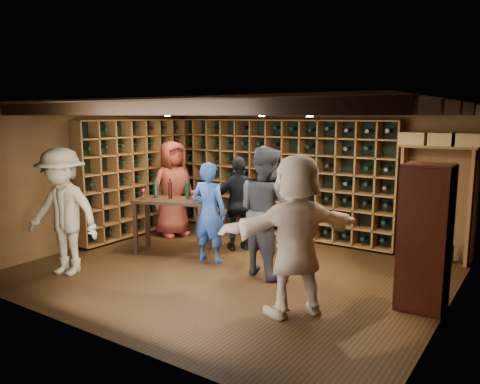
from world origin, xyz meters
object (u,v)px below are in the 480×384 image
Objects in this scene: tasting_table at (172,206)px; man_blue_shirt at (209,213)px; guest_red_floral at (173,189)px; guest_woman_black at (240,204)px; guest_beige at (296,235)px; guest_khaki at (63,212)px; man_grey_suit at (266,211)px; display_cabinet at (424,240)px.

man_blue_shirt is at bearing -26.28° from tasting_table.
tasting_table is at bearing -121.24° from guest_red_floral.
guest_red_floral reaches higher than man_blue_shirt.
guest_red_floral reaches higher than guest_woman_black.
guest_red_floral is 0.97× the size of guest_beige.
guest_red_floral is 2.59m from guest_khaki.
man_grey_suit is 1.38× the size of tasting_table.
guest_khaki is at bearing 13.32° from guest_woman_black.
guest_khaki is (0.15, -2.58, 0.01)m from guest_red_floral.
man_blue_shirt is at bearing -79.22° from guest_beige.
tasting_table is (-1.89, 0.06, -0.13)m from man_grey_suit.
display_cabinet is at bearing 166.44° from guest_beige.
display_cabinet is at bearing -160.66° from man_grey_suit.
tasting_table is at bearing 18.15° from man_grey_suit.
guest_khaki reaches higher than guest_woman_black.
guest_khaki is at bearing -158.73° from guest_red_floral.
man_grey_suit is 2.81m from guest_red_floral.
man_grey_suit reaches higher than guest_red_floral.
guest_beige is at bearing -3.26° from guest_khaki.
guest_woman_black is 1.16m from tasting_table.
display_cabinet is 0.91× the size of guest_beige.
guest_khaki is at bearing -131.76° from tasting_table.
man_blue_shirt is at bearing 179.47° from display_cabinet.
display_cabinet is 0.94× the size of guest_red_floral.
guest_khaki is (-1.47, -2.48, 0.12)m from guest_woman_black.
display_cabinet is at bearing 170.52° from man_blue_shirt.
guest_khaki reaches higher than guest_red_floral.
tasting_table is (-4.12, 0.09, -0.04)m from display_cabinet.
man_grey_suit is 1.16× the size of guest_woman_black.
display_cabinet reaches higher than tasting_table.
display_cabinet is at bearing 119.12° from guest_woman_black.
display_cabinet is 5.00m from guest_khaki.
guest_red_floral is at bearing -80.95° from guest_beige.
guest_woman_black is 0.87× the size of guest_khaki.
guest_beige reaches higher than tasting_table.
guest_red_floral is (-2.65, 0.94, -0.02)m from man_grey_suit.
guest_khaki reaches higher than tasting_table.
man_grey_suit is 1.44m from guest_beige.
guest_red_floral reaches higher than display_cabinet.
display_cabinet is at bearing -23.49° from tasting_table.
man_grey_suit is (-2.23, 0.03, 0.10)m from display_cabinet.
man_blue_shirt is 0.98× the size of guest_woman_black.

